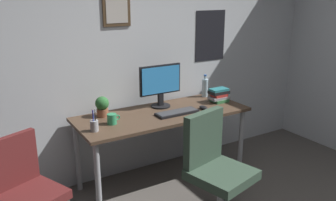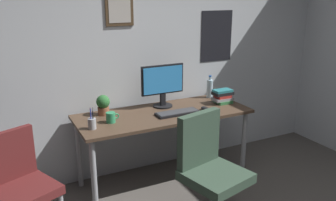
{
  "view_description": "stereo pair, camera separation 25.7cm",
  "coord_description": "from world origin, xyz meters",
  "px_view_note": "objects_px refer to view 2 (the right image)",
  "views": [
    {
      "loc": [
        -1.76,
        -1.13,
        1.88
      ],
      "look_at": [
        -0.1,
        1.63,
        0.9
      ],
      "focal_mm": 38.2,
      "sensor_mm": 36.0,
      "label": 1
    },
    {
      "loc": [
        -1.54,
        -1.26,
        1.88
      ],
      "look_at": [
        -0.1,
        1.63,
        0.9
      ],
      "focal_mm": 38.2,
      "sensor_mm": 36.0,
      "label": 2
    }
  ],
  "objects_px": {
    "pen_cup": "(92,123)",
    "side_chair": "(20,181)",
    "computer_mouse": "(205,109)",
    "keyboard": "(178,113)",
    "coffee_mug_near": "(111,117)",
    "office_chair": "(209,166)",
    "book_stack_left": "(223,96)",
    "water_bottle": "(210,88)",
    "monitor": "(163,84)",
    "potted_plant": "(103,104)"
  },
  "relations": [
    {
      "from": "monitor",
      "to": "book_stack_left",
      "type": "xyz_separation_m",
      "value": [
        0.62,
        -0.18,
        -0.17
      ]
    },
    {
      "from": "side_chair",
      "to": "book_stack_left",
      "type": "height_order",
      "value": "book_stack_left"
    },
    {
      "from": "pen_cup",
      "to": "book_stack_left",
      "type": "bearing_deg",
      "value": 4.83
    },
    {
      "from": "side_chair",
      "to": "potted_plant",
      "type": "relative_size",
      "value": 4.49
    },
    {
      "from": "office_chair",
      "to": "side_chair",
      "type": "relative_size",
      "value": 1.09
    },
    {
      "from": "coffee_mug_near",
      "to": "water_bottle",
      "type": "bearing_deg",
      "value": 12.71
    },
    {
      "from": "monitor",
      "to": "office_chair",
      "type": "bearing_deg",
      "value": -93.17
    },
    {
      "from": "keyboard",
      "to": "pen_cup",
      "type": "xyz_separation_m",
      "value": [
        -0.84,
        -0.02,
        0.04
      ]
    },
    {
      "from": "coffee_mug_near",
      "to": "potted_plant",
      "type": "xyz_separation_m",
      "value": [
        0.0,
        0.24,
        0.06
      ]
    },
    {
      "from": "potted_plant",
      "to": "book_stack_left",
      "type": "distance_m",
      "value": 1.26
    },
    {
      "from": "side_chair",
      "to": "pen_cup",
      "type": "xyz_separation_m",
      "value": [
        0.63,
        0.2,
        0.3
      ]
    },
    {
      "from": "book_stack_left",
      "to": "monitor",
      "type": "bearing_deg",
      "value": 163.98
    },
    {
      "from": "computer_mouse",
      "to": "potted_plant",
      "type": "height_order",
      "value": "potted_plant"
    },
    {
      "from": "monitor",
      "to": "computer_mouse",
      "type": "bearing_deg",
      "value": -43.26
    },
    {
      "from": "computer_mouse",
      "to": "pen_cup",
      "type": "relative_size",
      "value": 0.55
    },
    {
      "from": "water_bottle",
      "to": "potted_plant",
      "type": "distance_m",
      "value": 1.23
    },
    {
      "from": "pen_cup",
      "to": "side_chair",
      "type": "bearing_deg",
      "value": -162.51
    },
    {
      "from": "computer_mouse",
      "to": "side_chair",
      "type": "bearing_deg",
      "value": -173.75
    },
    {
      "from": "office_chair",
      "to": "keyboard",
      "type": "relative_size",
      "value": 2.21
    },
    {
      "from": "keyboard",
      "to": "pen_cup",
      "type": "relative_size",
      "value": 2.15
    },
    {
      "from": "keyboard",
      "to": "coffee_mug_near",
      "type": "distance_m",
      "value": 0.65
    },
    {
      "from": "monitor",
      "to": "keyboard",
      "type": "bearing_deg",
      "value": -85.21
    },
    {
      "from": "computer_mouse",
      "to": "book_stack_left",
      "type": "bearing_deg",
      "value": 22.95
    },
    {
      "from": "office_chair",
      "to": "potted_plant",
      "type": "distance_m",
      "value": 1.19
    },
    {
      "from": "office_chair",
      "to": "monitor",
      "type": "height_order",
      "value": "monitor"
    },
    {
      "from": "side_chair",
      "to": "coffee_mug_near",
      "type": "distance_m",
      "value": 0.92
    },
    {
      "from": "office_chair",
      "to": "monitor",
      "type": "distance_m",
      "value": 1.08
    },
    {
      "from": "water_bottle",
      "to": "book_stack_left",
      "type": "xyz_separation_m",
      "value": [
        0.01,
        -0.24,
        -0.03
      ]
    },
    {
      "from": "water_bottle",
      "to": "coffee_mug_near",
      "type": "relative_size",
      "value": 2.06
    },
    {
      "from": "coffee_mug_near",
      "to": "book_stack_left",
      "type": "xyz_separation_m",
      "value": [
        1.25,
        0.04,
        0.03
      ]
    },
    {
      "from": "office_chair",
      "to": "book_stack_left",
      "type": "distance_m",
      "value": 1.08
    },
    {
      "from": "book_stack_left",
      "to": "coffee_mug_near",
      "type": "bearing_deg",
      "value": -178.18
    },
    {
      "from": "side_chair",
      "to": "potted_plant",
      "type": "height_order",
      "value": "potted_plant"
    },
    {
      "from": "side_chair",
      "to": "computer_mouse",
      "type": "relative_size",
      "value": 7.95
    },
    {
      "from": "side_chair",
      "to": "water_bottle",
      "type": "relative_size",
      "value": 3.47
    },
    {
      "from": "side_chair",
      "to": "monitor",
      "type": "relative_size",
      "value": 1.9
    },
    {
      "from": "computer_mouse",
      "to": "keyboard",
      "type": "bearing_deg",
      "value": 175.75
    },
    {
      "from": "pen_cup",
      "to": "book_stack_left",
      "type": "height_order",
      "value": "pen_cup"
    },
    {
      "from": "water_bottle",
      "to": "pen_cup",
      "type": "height_order",
      "value": "water_bottle"
    },
    {
      "from": "water_bottle",
      "to": "book_stack_left",
      "type": "distance_m",
      "value": 0.24
    },
    {
      "from": "water_bottle",
      "to": "computer_mouse",
      "type": "bearing_deg",
      "value": -128.21
    },
    {
      "from": "side_chair",
      "to": "computer_mouse",
      "type": "height_order",
      "value": "side_chair"
    },
    {
      "from": "monitor",
      "to": "coffee_mug_near",
      "type": "distance_m",
      "value": 0.69
    },
    {
      "from": "office_chair",
      "to": "coffee_mug_near",
      "type": "relative_size",
      "value": 7.77
    },
    {
      "from": "monitor",
      "to": "computer_mouse",
      "type": "distance_m",
      "value": 0.5
    },
    {
      "from": "monitor",
      "to": "book_stack_left",
      "type": "relative_size",
      "value": 2.15
    },
    {
      "from": "computer_mouse",
      "to": "coffee_mug_near",
      "type": "bearing_deg",
      "value": 174.78
    },
    {
      "from": "computer_mouse",
      "to": "potted_plant",
      "type": "distance_m",
      "value": 1.0
    },
    {
      "from": "office_chair",
      "to": "monitor",
      "type": "relative_size",
      "value": 2.07
    },
    {
      "from": "keyboard",
      "to": "book_stack_left",
      "type": "relative_size",
      "value": 2.01
    }
  ]
}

